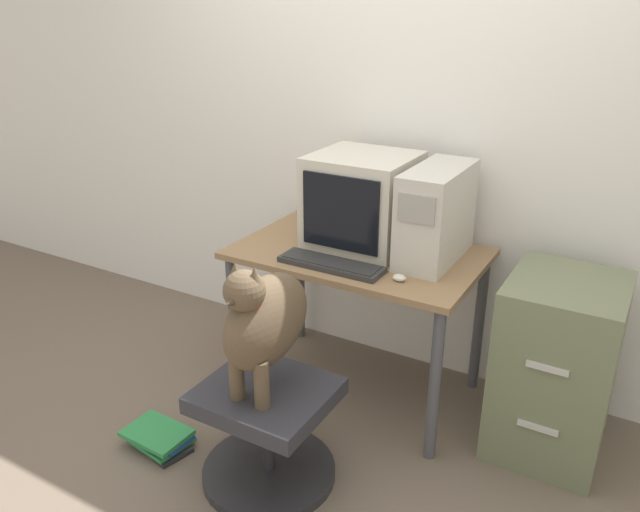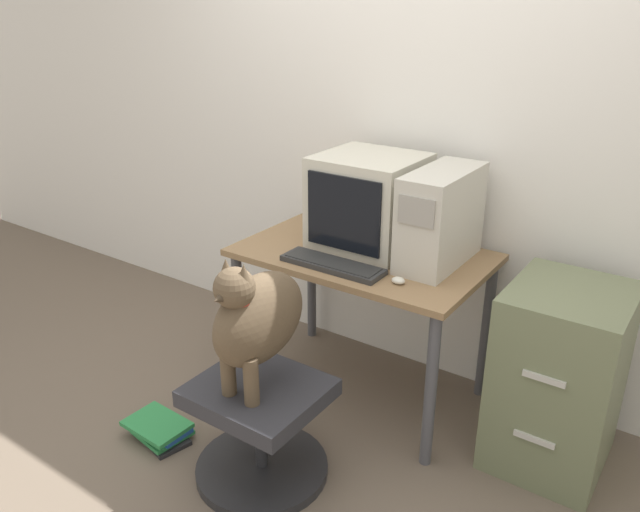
# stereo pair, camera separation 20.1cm
# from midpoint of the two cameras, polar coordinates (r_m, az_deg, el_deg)

# --- Properties ---
(ground_plane) EXTENTS (12.00, 12.00, 0.00)m
(ground_plane) POSITION_cam_midpoint_polar(r_m,az_deg,el_deg) (3.00, 1.93, -15.18)
(ground_plane) COLOR #6B5B4C
(wall_back) EXTENTS (8.00, 0.05, 2.60)m
(wall_back) POSITION_cam_midpoint_polar(r_m,az_deg,el_deg) (3.11, 10.27, 12.24)
(wall_back) COLOR white
(wall_back) RESTS_ON ground_plane
(desk) EXTENTS (1.13, 0.71, 0.75)m
(desk) POSITION_cam_midpoint_polar(r_m,az_deg,el_deg) (2.94, 5.89, -1.47)
(desk) COLOR olive
(desk) RESTS_ON ground_plane
(crt_monitor) EXTENTS (0.45, 0.44, 0.43)m
(crt_monitor) POSITION_cam_midpoint_polar(r_m,az_deg,el_deg) (2.91, 6.46, 4.95)
(crt_monitor) COLOR beige
(crt_monitor) RESTS_ON desk
(pc_tower) EXTENTS (0.21, 0.50, 0.42)m
(pc_tower) POSITION_cam_midpoint_polar(r_m,az_deg,el_deg) (2.77, 13.04, 3.44)
(pc_tower) COLOR beige
(pc_tower) RESTS_ON desk
(keyboard) EXTENTS (0.47, 0.14, 0.03)m
(keyboard) POSITION_cam_midpoint_polar(r_m,az_deg,el_deg) (2.72, 3.26, -0.82)
(keyboard) COLOR #2D2D2D
(keyboard) RESTS_ON desk
(computer_mouse) EXTENTS (0.06, 0.05, 0.03)m
(computer_mouse) POSITION_cam_midpoint_polar(r_m,az_deg,el_deg) (2.59, 9.38, -2.26)
(computer_mouse) COLOR beige
(computer_mouse) RESTS_ON desk
(office_chair) EXTENTS (0.55, 0.55, 0.43)m
(office_chair) POSITION_cam_midpoint_polar(r_m,az_deg,el_deg) (2.62, -3.22, -15.38)
(office_chair) COLOR #262628
(office_chair) RESTS_ON ground_plane
(dog) EXTENTS (0.21, 0.47, 0.56)m
(dog) POSITION_cam_midpoint_polar(r_m,az_deg,el_deg) (2.35, -3.40, -5.67)
(dog) COLOR brown
(dog) RESTS_ON office_chair
(filing_cabinet) EXTENTS (0.45, 0.53, 0.79)m
(filing_cabinet) POSITION_cam_midpoint_polar(r_m,az_deg,el_deg) (2.82, 22.91, -10.26)
(filing_cabinet) COLOR #6B7251
(filing_cabinet) RESTS_ON ground_plane
(book_stack_floor) EXTENTS (0.31, 0.23, 0.08)m
(book_stack_floor) POSITION_cam_midpoint_polar(r_m,az_deg,el_deg) (2.97, -12.43, -15.28)
(book_stack_floor) COLOR #262628
(book_stack_floor) RESTS_ON ground_plane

